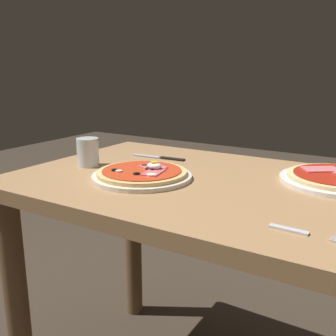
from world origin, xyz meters
name	(u,v)px	position (x,y,z in m)	size (l,w,h in m)	color
dining_table	(203,227)	(0.00, 0.00, 0.61)	(1.06, 0.70, 0.75)	#9E754C
pizza_foreground	(142,174)	(-0.15, -0.08, 0.76)	(0.28, 0.28, 0.05)	silver
water_glass_near	(88,154)	(-0.38, -0.05, 0.79)	(0.07, 0.07, 0.09)	silver
fork	(304,233)	(0.32, -0.23, 0.75)	(0.16, 0.02, 0.00)	silver
knife	(162,158)	(-0.24, 0.16, 0.75)	(0.20, 0.03, 0.01)	silver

